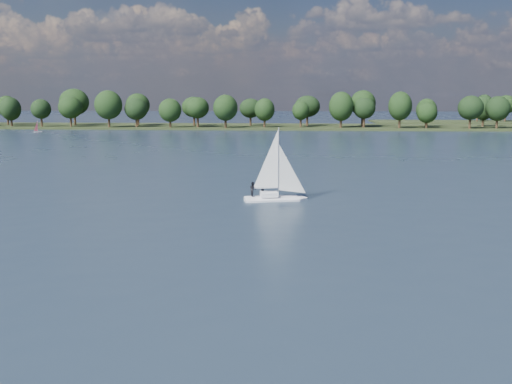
# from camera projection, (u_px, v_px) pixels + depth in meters

# --- Properties ---
(ground) EXTENTS (700.00, 700.00, 0.00)m
(ground) POSITION_uv_depth(u_px,v_px,m) (241.00, 156.00, 126.92)
(ground) COLOR #233342
(ground) RESTS_ON ground
(far_shore) EXTENTS (660.00, 40.00, 1.50)m
(far_shore) POSITION_uv_depth(u_px,v_px,m) (266.00, 127.00, 237.06)
(far_shore) COLOR black
(far_shore) RESTS_ON ground
(sailboat) EXTENTS (7.76, 3.73, 9.84)m
(sailboat) POSITION_uv_depth(u_px,v_px,m) (272.00, 180.00, 72.91)
(sailboat) COLOR white
(sailboat) RESTS_ON ground
(dinghy_pink) EXTENTS (2.65, 2.62, 4.27)m
(dinghy_pink) POSITION_uv_depth(u_px,v_px,m) (38.00, 129.00, 207.42)
(dinghy_pink) COLOR silver
(dinghy_pink) RESTS_ON ground
(treeline) EXTENTS (563.17, 73.82, 18.37)m
(treeline) POSITION_uv_depth(u_px,v_px,m) (245.00, 108.00, 232.71)
(treeline) COLOR black
(treeline) RESTS_ON ground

